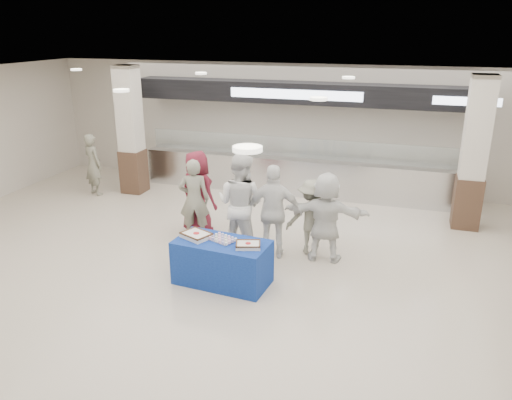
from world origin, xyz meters
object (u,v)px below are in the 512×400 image
(soldier_bg, at_px, (93,164))
(soldier_b, at_px, (311,217))
(civilian_maroon, at_px, (198,192))
(chef_short, at_px, (274,212))
(sheet_cake_left, at_px, (196,235))
(chef_tall, at_px, (240,204))
(sheet_cake_right, at_px, (248,245))
(cupcake_tray, at_px, (223,239))
(civilian_white, at_px, (326,217))
(soldier_a, at_px, (194,199))
(display_table, at_px, (222,262))

(soldier_bg, bearing_deg, soldier_b, -172.07)
(civilian_maroon, xyz_separation_m, chef_short, (1.81, -0.67, 0.02))
(civilian_maroon, height_order, soldier_b, civilian_maroon)
(civilian_maroon, relative_size, soldier_b, 1.20)
(sheet_cake_left, height_order, chef_tall, chef_tall)
(sheet_cake_right, relative_size, chef_tall, 0.24)
(cupcake_tray, bearing_deg, civilian_white, 42.64)
(sheet_cake_right, xyz_separation_m, chef_tall, (-0.59, 1.34, 0.17))
(chef_tall, bearing_deg, civilian_white, -164.80)
(civilian_maroon, distance_m, chef_short, 1.93)
(civilian_maroon, height_order, soldier_a, civilian_maroon)
(chef_short, relative_size, civilian_white, 1.06)
(sheet_cake_left, bearing_deg, civilian_white, 35.13)
(display_table, bearing_deg, sheet_cake_left, -178.56)
(sheet_cake_left, xyz_separation_m, civilian_maroon, (-0.80, 1.88, 0.07))
(soldier_bg, bearing_deg, civilian_white, -173.24)
(sheet_cake_right, xyz_separation_m, civilian_white, (0.99, 1.46, 0.04))
(soldier_b, bearing_deg, display_table, 35.53)
(soldier_b, relative_size, soldier_bg, 0.92)
(sheet_cake_right, height_order, civilian_white, civilian_white)
(soldier_b, bearing_deg, soldier_a, -17.94)
(chef_short, distance_m, civilian_white, 0.94)
(chef_short, bearing_deg, soldier_bg, -32.38)
(display_table, height_order, soldier_a, soldier_a)
(display_table, height_order, chef_short, chef_short)
(soldier_b, xyz_separation_m, soldier_bg, (-5.95, 1.78, 0.06))
(sheet_cake_left, distance_m, civilian_white, 2.36)
(sheet_cake_right, height_order, cupcake_tray, sheet_cake_right)
(sheet_cake_left, xyz_separation_m, chef_short, (1.01, 1.20, 0.09))
(chef_tall, distance_m, soldier_bg, 5.14)
(sheet_cake_left, height_order, sheet_cake_right, sheet_cake_left)
(sheet_cake_left, xyz_separation_m, chef_tall, (0.35, 1.23, 0.17))
(soldier_bg, bearing_deg, sheet_cake_right, 171.21)
(chef_short, bearing_deg, civilian_white, 179.23)
(civilian_white, distance_m, soldier_bg, 6.57)
(civilian_maroon, bearing_deg, sheet_cake_left, 132.72)
(soldier_a, distance_m, soldier_b, 2.36)
(cupcake_tray, distance_m, civilian_maroon, 2.26)
(sheet_cake_right, xyz_separation_m, cupcake_tray, (-0.48, 0.11, -0.01))
(soldier_bg, bearing_deg, cupcake_tray, 169.55)
(sheet_cake_left, relative_size, civilian_maroon, 0.33)
(sheet_cake_right, bearing_deg, soldier_b, 68.12)
(soldier_a, relative_size, chef_tall, 0.86)
(civilian_white, bearing_deg, chef_short, 5.05)
(display_table, distance_m, soldier_bg, 5.89)
(sheet_cake_left, relative_size, chef_short, 0.32)
(sheet_cake_right, bearing_deg, civilian_white, 55.98)
(civilian_maroon, bearing_deg, sheet_cake_right, 151.01)
(civilian_maroon, bearing_deg, display_table, 143.17)
(display_table, height_order, sheet_cake_left, sheet_cake_left)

